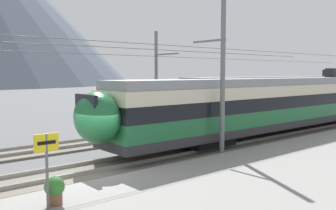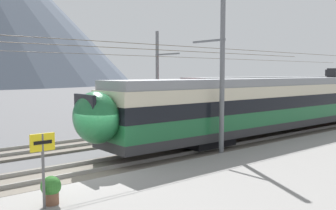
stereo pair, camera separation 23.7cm
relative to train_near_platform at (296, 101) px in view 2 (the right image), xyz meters
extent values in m
plane|color=#565659|center=(-16.42, -0.99, -2.23)|extent=(400.00, 400.00, 0.00)
cube|color=#6B6359|center=(-16.42, 0.00, -2.17)|extent=(120.00, 3.00, 0.12)
cube|color=gray|center=(-16.42, -0.72, -2.03)|extent=(120.00, 0.07, 0.16)
cube|color=gray|center=(-16.42, 0.72, -2.03)|extent=(120.00, 0.07, 0.16)
cube|color=#6B6359|center=(-16.42, 5.36, -2.17)|extent=(120.00, 3.00, 0.12)
cube|color=gray|center=(-16.42, 4.64, -2.03)|extent=(120.00, 0.07, 0.16)
cube|color=gray|center=(-16.42, 6.08, -2.03)|extent=(120.00, 0.07, 0.16)
cube|color=#2D2D30|center=(0.59, 0.00, -1.31)|extent=(31.14, 2.84, 0.45)
cube|color=#1E6638|center=(0.59, 0.00, -0.66)|extent=(31.14, 2.84, 0.85)
cube|color=black|center=(0.59, 0.00, 0.14)|extent=(31.14, 2.88, 0.75)
cube|color=beige|center=(0.59, 0.00, 0.84)|extent=(31.14, 2.84, 0.65)
cube|color=gray|center=(0.59, 0.00, 1.39)|extent=(30.84, 2.64, 0.45)
cube|color=black|center=(-9.06, 0.00, -1.74)|extent=(2.80, 2.27, 0.42)
ellipsoid|color=#1E6638|center=(-15.53, 0.00, 0.04)|extent=(1.80, 2.61, 2.25)
cube|color=black|center=(-16.03, 0.00, 0.47)|extent=(0.16, 1.70, 1.19)
cube|color=black|center=(5.26, 0.00, 1.97)|extent=(0.90, 0.70, 0.70)
cube|color=#2D2D30|center=(10.60, 5.36, -1.31)|extent=(31.21, 2.89, 0.45)
cube|color=red|center=(10.60, 5.36, -0.66)|extent=(31.21, 2.89, 0.85)
cube|color=black|center=(10.60, 5.36, 0.14)|extent=(31.21, 2.93, 0.75)
cube|color=white|center=(10.60, 5.36, 0.84)|extent=(31.21, 2.89, 0.65)
cube|color=gray|center=(10.60, 5.36, 1.39)|extent=(30.91, 2.69, 0.45)
cube|color=black|center=(0.93, 5.36, -1.74)|extent=(2.80, 2.31, 0.42)
ellipsoid|color=red|center=(-5.55, 5.36, 0.04)|extent=(1.80, 2.65, 2.25)
cube|color=black|center=(-6.05, 5.36, 0.47)|extent=(0.16, 1.73, 1.19)
cube|color=black|center=(15.28, 5.36, 1.97)|extent=(0.90, 0.70, 0.70)
cylinder|color=slate|center=(-9.67, -1.89, 1.76)|extent=(0.24, 0.24, 7.99)
cube|color=slate|center=(-9.67, -0.95, 3.55)|extent=(0.10, 2.19, 0.10)
cylinder|color=#473823|center=(-9.67, 0.00, 3.30)|extent=(44.42, 0.02, 0.02)
cylinder|color=slate|center=(-6.26, 7.68, 1.40)|extent=(0.24, 0.24, 7.26)
cube|color=slate|center=(-6.26, 6.52, 3.30)|extent=(0.10, 2.63, 0.10)
cylinder|color=#473823|center=(-6.26, 5.36, 3.05)|extent=(44.42, 0.02, 0.02)
cylinder|color=#59595B|center=(-19.31, -3.94, -0.82)|extent=(0.08, 0.08, 2.17)
cube|color=yellow|center=(-19.31, -3.94, 0.01)|extent=(0.70, 0.06, 0.50)
cube|color=black|center=(-19.31, -3.98, 0.01)|extent=(0.52, 0.01, 0.10)
cylinder|color=brown|center=(-19.01, -3.70, -1.73)|extent=(0.44, 0.44, 0.37)
sphere|color=#33752D|center=(-19.01, -3.70, -1.36)|extent=(0.60, 0.60, 0.60)
sphere|color=red|center=(-19.01, -3.70, -1.23)|extent=(0.33, 0.33, 0.33)
camera|label=1|loc=(-23.21, -13.89, 1.95)|focal=39.27mm
camera|label=2|loc=(-23.03, -14.04, 1.95)|focal=39.27mm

